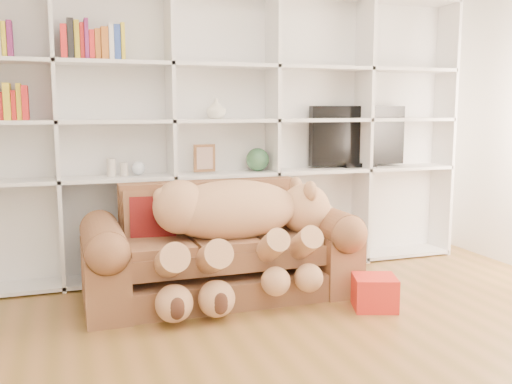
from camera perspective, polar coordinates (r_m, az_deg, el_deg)
name	(u,v)px	position (r m, az deg, el deg)	size (l,w,h in m)	color
wall_back	(217,114)	(4.99, -3.92, 7.75)	(5.00, 0.02, 2.70)	white
bookshelf	(193,120)	(4.80, -6.28, 7.17)	(4.43, 0.35, 2.40)	white
sofa	(220,254)	(4.32, -3.61, -6.22)	(1.99, 0.86, 0.84)	brown
teddy_bear	(237,223)	(4.13, -1.93, -3.10)	(1.49, 0.82, 0.86)	tan
throw_pillow	(153,219)	(4.30, -10.29, -2.68)	(0.33, 0.11, 0.33)	#5E1011
gift_box	(375,292)	(4.16, 11.78, -9.81)	(0.29, 0.27, 0.23)	red
tv	(357,137)	(5.35, 10.11, 5.43)	(0.95, 0.18, 0.56)	black
picture_frame	(204,158)	(4.78, -5.18, 3.40)	(0.18, 0.03, 0.23)	brown
green_vase	(258,160)	(4.91, 0.16, 3.26)	(0.20, 0.20, 0.20)	#31603D
figurine_tall	(111,168)	(4.66, -14.28, 2.38)	(0.07, 0.07, 0.14)	beige
figurine_short	(124,169)	(4.67, -13.06, 2.22)	(0.06, 0.06, 0.11)	beige
snow_globe	(138,168)	(4.68, -11.69, 2.35)	(0.11, 0.11, 0.11)	silver
shelf_vase	(216,109)	(4.78, -4.01, 8.31)	(0.16, 0.16, 0.17)	silver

